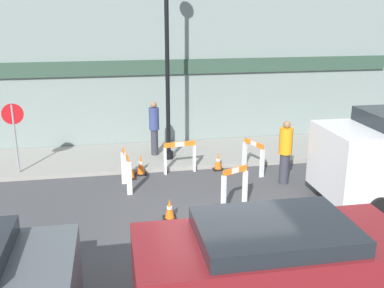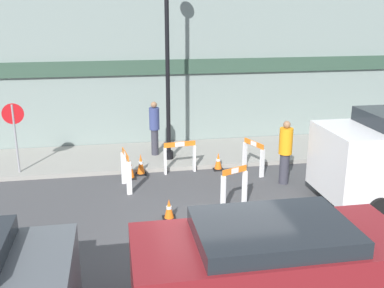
{
  "view_description": "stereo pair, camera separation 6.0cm",
  "coord_description": "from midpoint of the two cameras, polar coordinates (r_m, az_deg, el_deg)",
  "views": [
    {
      "loc": [
        -2.04,
        -8.18,
        4.74
      ],
      "look_at": [
        0.16,
        3.96,
        1.0
      ],
      "focal_mm": 42.0,
      "sensor_mm": 36.0,
      "label": 1
    },
    {
      "loc": [
        -1.98,
        -8.19,
        4.74
      ],
      "look_at": [
        0.16,
        3.96,
        1.0
      ],
      "focal_mm": 42.0,
      "sensor_mm": 36.0,
      "label": 2
    }
  ],
  "objects": [
    {
      "name": "ground_plane",
      "position": [
        9.67,
        3.13,
        -12.51
      ],
      "size": [
        60.0,
        60.0,
        0.0
      ],
      "primitive_type": "plane",
      "color": "#424244"
    },
    {
      "name": "sidewalk_slab",
      "position": [
        14.99,
        -2.06,
        -1.34
      ],
      "size": [
        18.0,
        2.81,
        0.13
      ],
      "color": "gray",
      "rests_on": "ground_plane"
    },
    {
      "name": "storefront_facade",
      "position": [
        15.83,
        -2.95,
        9.63
      ],
      "size": [
        18.0,
        0.22,
        5.5
      ],
      "color": "gray",
      "rests_on": "ground_plane"
    },
    {
      "name": "streetlamp_post",
      "position": [
        13.67,
        -3.36,
        14.27
      ],
      "size": [
        0.44,
        0.44,
        6.34
      ],
      "color": "black",
      "rests_on": "sidewalk_slab"
    },
    {
      "name": "stop_sign",
      "position": [
        13.76,
        -21.79,
        2.04
      ],
      "size": [
        0.6,
        0.08,
        2.05
      ],
      "rotation": [
        0.0,
        0.0,
        3.24
      ],
      "color": "gray",
      "rests_on": "sidewalk_slab"
    },
    {
      "name": "barricade_0",
      "position": [
        13.47,
        7.66,
        -1.45
      ],
      "size": [
        0.43,
        0.89,
        0.99
      ],
      "rotation": [
        0.0,
        0.0,
        1.92
      ],
      "color": "white",
      "rests_on": "ground_plane"
    },
    {
      "name": "barricade_1",
      "position": [
        13.36,
        -1.7,
        -1.49
      ],
      "size": [
        0.97,
        0.26,
        0.97
      ],
      "rotation": [
        0.0,
        0.0,
        3.27
      ],
      "color": "white",
      "rests_on": "ground_plane"
    },
    {
      "name": "barricade_2",
      "position": [
        12.27,
        -8.5,
        -3.16
      ],
      "size": [
        0.26,
        0.88,
        1.07
      ],
      "rotation": [
        0.0,
        0.0,
        4.86
      ],
      "color": "white",
      "rests_on": "ground_plane"
    },
    {
      "name": "barricade_3",
      "position": [
        11.05,
        5.27,
        -5.44
      ],
      "size": [
        0.72,
        0.42,
        1.06
      ],
      "rotation": [
        0.0,
        0.0,
        6.7
      ],
      "color": "white",
      "rests_on": "ground_plane"
    },
    {
      "name": "traffic_cone_0",
      "position": [
        13.37,
        -6.65,
        -2.62
      ],
      "size": [
        0.3,
        0.3,
        0.64
      ],
      "color": "black",
      "rests_on": "ground_plane"
    },
    {
      "name": "traffic_cone_1",
      "position": [
        13.71,
        3.21,
        -2.24
      ],
      "size": [
        0.3,
        0.3,
        0.54
      ],
      "color": "black",
      "rests_on": "ground_plane"
    },
    {
      "name": "traffic_cone_2",
      "position": [
        13.11,
        -7.96,
        -3.21
      ],
      "size": [
        0.3,
        0.3,
        0.58
      ],
      "color": "black",
      "rests_on": "ground_plane"
    },
    {
      "name": "traffic_cone_3",
      "position": [
        10.58,
        -3.03,
        -8.32
      ],
      "size": [
        0.3,
        0.3,
        0.5
      ],
      "color": "black",
      "rests_on": "ground_plane"
    },
    {
      "name": "person_worker",
      "position": [
        12.68,
        11.63,
        -0.78
      ],
      "size": [
        0.43,
        0.43,
        1.81
      ],
      "rotation": [
        0.0,
        0.0,
        2.96
      ],
      "color": "#33333D",
      "rests_on": "ground_plane"
    },
    {
      "name": "person_pedestrian",
      "position": [
        14.56,
        -4.94,
        2.24
      ],
      "size": [
        0.34,
        0.34,
        1.77
      ],
      "rotation": [
        0.0,
        0.0,
        3.18
      ],
      "color": "#33333D",
      "rests_on": "sidewalk_slab"
    },
    {
      "name": "parked_car_1",
      "position": [
        7.31,
        9.95,
        -14.81
      ],
      "size": [
        4.28,
        1.96,
        1.64
      ],
      "color": "maroon",
      "rests_on": "ground_plane"
    }
  ]
}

